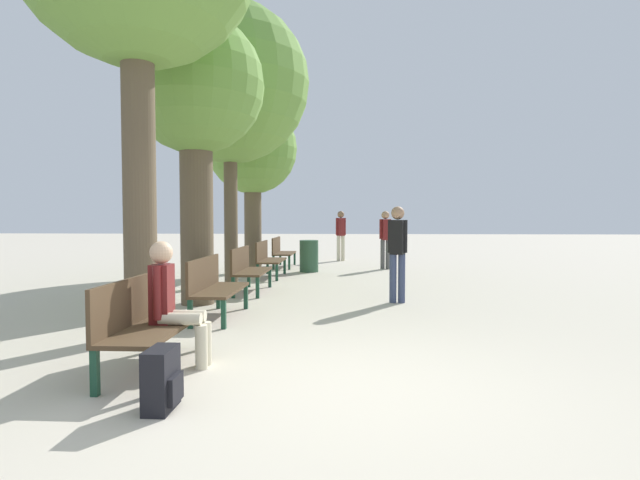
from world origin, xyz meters
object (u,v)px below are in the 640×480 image
Objects in this scene: tree_row_3 at (252,152)px; pedestrian_far at (341,232)px; tree_row_2 at (230,84)px; pedestrian_near at (385,236)px; bench_row_3 at (268,257)px; bench_row_4 at (281,250)px; bench_row_1 at (214,284)px; bench_row_2 at (247,267)px; backpack at (162,380)px; trash_bin at (309,256)px; bench_row_0 at (144,319)px; tree_row_1 at (195,93)px; person_seated at (173,300)px; pedestrian_mid at (398,248)px.

pedestrian_far is at bearing 56.77° from tree_row_3.
tree_row_2 reaches higher than pedestrian_near.
bench_row_4 is at bearing 90.00° from bench_row_3.
bench_row_1 and bench_row_3 have the same top height.
tree_row_2 is at bearing 117.35° from bench_row_2.
backpack is 0.55× the size of trash_bin.
tree_row_3 reaches higher than trash_bin.
bench_row_3 is at bearing 90.00° from bench_row_0.
pedestrian_near reaches higher than bench_row_1.
bench_row_1 is 0.25× the size of tree_row_2.
trash_bin is (0.92, 6.19, -0.07)m from bench_row_1.
tree_row_3 is (0.00, 4.99, -0.31)m from tree_row_1.
bench_row_4 is at bearing 92.82° from backpack.
person_seated is (0.24, -4.83, 0.16)m from bench_row_2.
bench_row_4 is 6.62m from pedestrian_mid.
bench_row_3 is 1.24× the size of person_seated.
bench_row_0 is 1.24× the size of person_seated.
bench_row_4 is 0.93× the size of pedestrian_near.
tree_row_2 is 7.11× the size of trash_bin.
tree_row_2 is at bearing 90.00° from tree_row_1.
pedestrian_mid is (-0.22, -5.55, 0.00)m from pedestrian_near.
bench_row_0 is 9.05m from tree_row_3.
person_seated is 8.57m from trash_bin.
backpack is (1.12, -7.05, -4.08)m from tree_row_2.
tree_row_1 is (-0.58, -1.33, 3.02)m from bench_row_2.
bench_row_2 is 4.60m from tree_row_3.
pedestrian_near is (3.01, 2.04, 0.45)m from bench_row_3.
pedestrian_near reaches higher than backpack.
tree_row_2 reaches higher than person_seated.
tree_row_3 reaches higher than person_seated.
bench_row_1 is 3.28m from tree_row_1.
pedestrian_near is 1.93× the size of trash_bin.
bench_row_3 is 3.02m from tree_row_3.
bench_row_3 is at bearing -126.51° from trash_bin.
tree_row_2 is 1.35× the size of tree_row_3.
tree_row_1 is 7.33m from pedestrian_near.
tree_row_2 reaches higher than backpack.
pedestrian_near is at bearing -64.39° from pedestrian_far.
bench_row_0 is 7.20m from tree_row_2.
bench_row_2 is at bearing -103.50° from pedestrian_far.
pedestrian_far is at bearing 115.61° from pedestrian_near.
bench_row_4 is 3.24× the size of backpack.
tree_row_3 is 9.49× the size of backpack.
pedestrian_near is (3.59, 3.38, -3.37)m from tree_row_2.
trash_bin is (-1.87, 4.75, -0.52)m from pedestrian_mid.
bench_row_0 is 0.93× the size of pedestrian_near.
trash_bin is at bearing -103.10° from pedestrian_far.
tree_row_1 reaches higher than pedestrian_near.
pedestrian_mid is (3.37, -4.70, -2.26)m from tree_row_3.
tree_row_1 is 1.08× the size of tree_row_3.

